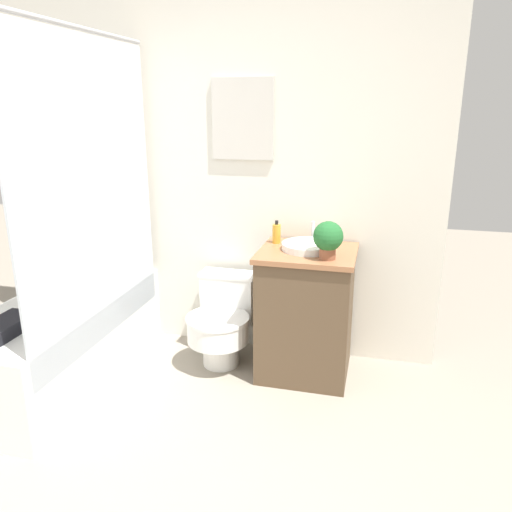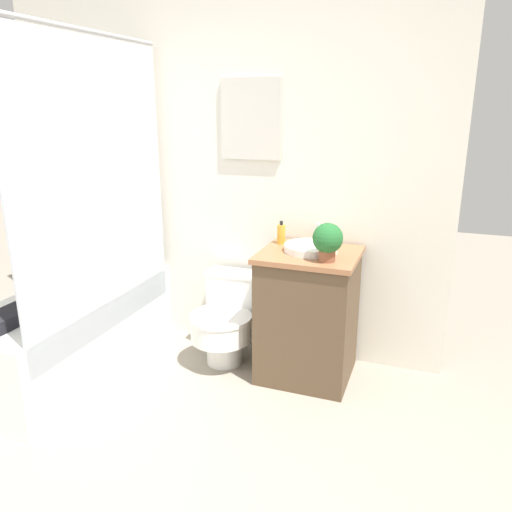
{
  "view_description": "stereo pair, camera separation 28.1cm",
  "coord_description": "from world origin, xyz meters",
  "px_view_note": "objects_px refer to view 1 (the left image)",
  "views": [
    {
      "loc": [
        1.11,
        -0.97,
        1.61
      ],
      "look_at": [
        0.45,
        1.64,
        0.79
      ],
      "focal_mm": 35.0,
      "sensor_mm": 36.0,
      "label": 1
    },
    {
      "loc": [
        1.38,
        -0.88,
        1.61
      ],
      "look_at": [
        0.45,
        1.64,
        0.79
      ],
      "focal_mm": 35.0,
      "sensor_mm": 36.0,
      "label": 2
    }
  ],
  "objects_px": {
    "potted_plant": "(328,238)",
    "toilet": "(222,321)",
    "soap_bottle": "(277,233)",
    "sink": "(308,246)"
  },
  "relations": [
    {
      "from": "potted_plant",
      "to": "toilet",
      "type": "bearing_deg",
      "value": 168.28
    },
    {
      "from": "toilet",
      "to": "potted_plant",
      "type": "xyz_separation_m",
      "value": [
        0.66,
        -0.14,
        0.63
      ]
    },
    {
      "from": "soap_bottle",
      "to": "potted_plant",
      "type": "distance_m",
      "value": 0.43
    },
    {
      "from": "potted_plant",
      "to": "soap_bottle",
      "type": "bearing_deg",
      "value": 143.24
    },
    {
      "from": "sink",
      "to": "toilet",
      "type": "bearing_deg",
      "value": -177.82
    },
    {
      "from": "toilet",
      "to": "sink",
      "type": "bearing_deg",
      "value": 2.18
    },
    {
      "from": "sink",
      "to": "potted_plant",
      "type": "bearing_deg",
      "value": -50.68
    },
    {
      "from": "sink",
      "to": "potted_plant",
      "type": "xyz_separation_m",
      "value": [
        0.13,
        -0.16,
        0.1
      ]
    },
    {
      "from": "toilet",
      "to": "soap_bottle",
      "type": "xyz_separation_m",
      "value": [
        0.32,
        0.12,
        0.57
      ]
    },
    {
      "from": "sink",
      "to": "soap_bottle",
      "type": "xyz_separation_m",
      "value": [
        -0.21,
        0.1,
        0.04
      ]
    }
  ]
}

